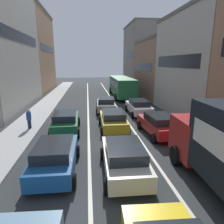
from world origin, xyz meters
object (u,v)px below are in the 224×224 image
at_px(wagon_left_lane_second, 55,156).
at_px(bus_mid_queue_primary, 122,85).
at_px(coupe_centre_lane_fourth, 106,104).
at_px(wagon_right_lane_far, 139,107).
at_px(hatchback_centre_lane_third, 113,120).
at_px(sedan_left_lane_third, 66,121).
at_px(sedan_centre_lane_second, 124,158).
at_px(pedestrian_near_kerb, 29,118).
at_px(sedan_right_lane_behind_truck, 159,124).

relative_size(wagon_left_lane_second, bus_mid_queue_primary, 0.41).
height_order(coupe_centre_lane_fourth, wagon_right_lane_far, same).
distance_m(wagon_left_lane_second, hatchback_centre_lane_third, 6.77).
relative_size(sedan_left_lane_third, wagon_right_lane_far, 1.00).
relative_size(sedan_centre_lane_second, sedan_left_lane_third, 1.00).
relative_size(hatchback_centre_lane_third, bus_mid_queue_primary, 0.41).
bearing_deg(pedestrian_near_kerb, wagon_right_lane_far, 40.03).
height_order(sedan_centre_lane_second, wagon_left_lane_second, same).
bearing_deg(sedan_centre_lane_second, wagon_right_lane_far, -16.24).
bearing_deg(hatchback_centre_lane_third, sedan_left_lane_third, 90.31).
bearing_deg(pedestrian_near_kerb, bus_mid_queue_primary, 74.93).
height_order(wagon_left_lane_second, coupe_centre_lane_fourth, same).
relative_size(wagon_left_lane_second, pedestrian_near_kerb, 2.60).
distance_m(coupe_centre_lane_fourth, wagon_right_lane_far, 3.51).
xyz_separation_m(sedan_left_lane_third, sedan_right_lane_behind_truck, (6.64, -1.55, 0.00)).
bearing_deg(sedan_left_lane_third, hatchback_centre_lane_third, -91.75).
distance_m(wagon_left_lane_second, coupe_centre_lane_fourth, 12.35).
bearing_deg(coupe_centre_lane_fourth, sedan_right_lane_behind_truck, -154.32).
height_order(coupe_centre_lane_fourth, sedan_right_lane_behind_truck, same).
distance_m(sedan_centre_lane_second, wagon_left_lane_second, 3.20).
relative_size(hatchback_centre_lane_third, wagon_right_lane_far, 1.00).
xyz_separation_m(sedan_centre_lane_second, pedestrian_near_kerb, (-6.04, 6.95, 0.15)).
bearing_deg(wagon_right_lane_far, sedan_right_lane_behind_truck, 179.02).
bearing_deg(wagon_right_lane_far, wagon_left_lane_second, 146.48).
distance_m(sedan_left_lane_third, coupe_centre_lane_fourth, 6.99).
xyz_separation_m(wagon_left_lane_second, bus_mid_queue_primary, (6.61, 20.85, 0.96)).
height_order(sedan_centre_lane_second, wagon_right_lane_far, same).
height_order(wagon_left_lane_second, wagon_right_lane_far, same).
height_order(hatchback_centre_lane_third, bus_mid_queue_primary, bus_mid_queue_primary).
height_order(wagon_right_lane_far, bus_mid_queue_primary, bus_mid_queue_primary).
height_order(wagon_left_lane_second, bus_mid_queue_primary, bus_mid_queue_primary).
bearing_deg(bus_mid_queue_primary, sedan_left_lane_third, 156.21).
distance_m(wagon_left_lane_second, wagon_right_lane_far, 12.11).
relative_size(wagon_right_lane_far, pedestrian_near_kerb, 2.61).
relative_size(coupe_centre_lane_fourth, sedan_right_lane_behind_truck, 1.00).
relative_size(sedan_left_lane_third, bus_mid_queue_primary, 0.41).
bearing_deg(wagon_right_lane_far, sedan_left_lane_third, 122.31).
height_order(coupe_centre_lane_fourth, pedestrian_near_kerb, pedestrian_near_kerb).
bearing_deg(sedan_centre_lane_second, hatchback_centre_lane_third, -1.32).
bearing_deg(wagon_left_lane_second, hatchback_centre_lane_third, -30.00).
xyz_separation_m(sedan_centre_lane_second, bus_mid_queue_primary, (3.45, 21.38, 0.96)).
xyz_separation_m(sedan_centre_lane_second, coupe_centre_lane_fourth, (0.30, 12.39, 0.00)).
xyz_separation_m(sedan_centre_lane_second, hatchback_centre_lane_third, (0.29, 6.36, 0.00)).
height_order(wagon_right_lane_far, pedestrian_near_kerb, pedestrian_near_kerb).
height_order(sedan_left_lane_third, wagon_right_lane_far, same).
distance_m(sedan_right_lane_behind_truck, wagon_right_lane_far, 5.89).
bearing_deg(bus_mid_queue_primary, sedan_right_lane_behind_truck, -179.94).
bearing_deg(coupe_centre_lane_fourth, sedan_left_lane_third, 152.88).
distance_m(sedan_centre_lane_second, coupe_centre_lane_fourth, 12.39).
bearing_deg(wagon_left_lane_second, sedan_right_lane_behind_truck, -56.01).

